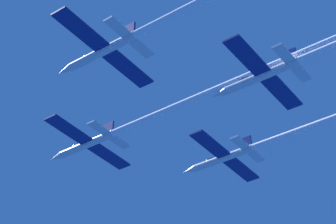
# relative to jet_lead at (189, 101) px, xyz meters

# --- Properties ---
(jet_lead) EXTENTS (19.57, 70.84, 3.24)m
(jet_lead) POSITION_rel_jet_lead_xyz_m (0.00, 0.00, 0.00)
(jet_lead) COLOR silver
(jet_right_wing) EXTENTS (19.57, 67.17, 3.24)m
(jet_right_wing) POSITION_rel_jet_lead_xyz_m (17.25, -15.42, -0.34)
(jet_right_wing) COLOR silver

